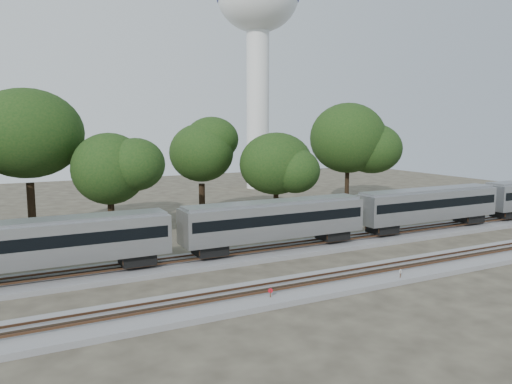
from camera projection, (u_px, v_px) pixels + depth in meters
ground at (221, 284)px, 37.84m from camera, size 160.00×160.00×0.00m
track_far at (193, 262)px, 43.10m from camera, size 160.00×5.00×0.73m
track_near at (243, 298)px, 34.29m from camera, size 160.00×5.00×0.73m
train at (429, 204)px, 55.24m from camera, size 132.93×3.24×4.78m
switch_stand_red at (270, 294)px, 33.79m from camera, size 0.32×0.12×1.02m
switch_stand_white at (400, 274)px, 38.11m from camera, size 0.32×0.16×1.06m
switch_lever at (357, 288)px, 36.52m from camera, size 0.50×0.30×0.30m
water_tower at (258, 22)px, 91.22m from camera, size 14.93×14.93×41.32m
tree_3 at (27, 134)px, 51.38m from camera, size 11.28×11.28×15.91m
tree_4 at (109, 169)px, 50.77m from camera, size 7.67×7.67×10.82m
tree_5 at (201, 153)px, 62.45m from camera, size 8.66×8.66×12.21m
tree_6 at (276, 164)px, 59.89m from camera, size 7.48×7.48×10.55m
tree_7 at (348, 138)px, 73.55m from camera, size 10.20×10.20×14.38m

